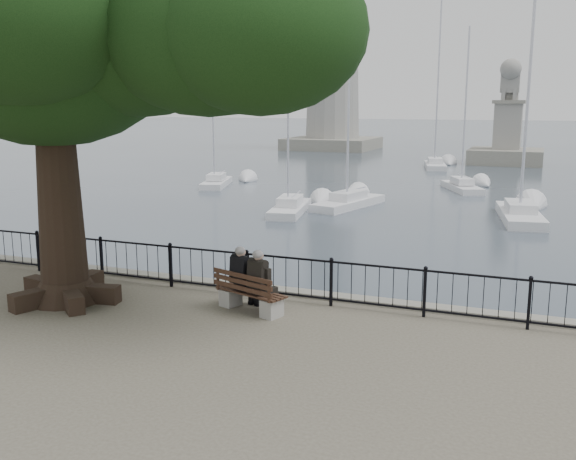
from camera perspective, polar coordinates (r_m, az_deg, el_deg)
The scene contains 14 objects.
harbor at distance 14.93m, azimuth 0.71°, elevation -7.58°, with size 260.00×260.00×1.20m.
railing at distance 14.17m, azimuth 0.00°, elevation -4.13°, with size 22.06×0.06×1.00m.
bench at distance 13.54m, azimuth -3.46°, elevation -6.02°, with size 1.72×0.99×0.87m.
person_left at distance 13.66m, azimuth -3.85°, elevation -4.42°, with size 0.54×0.75×1.38m.
person_right at distance 13.33m, azimuth -2.28°, elevation -4.81°, with size 0.54×0.75×1.38m.
tree at distance 14.21m, azimuth -17.58°, elevation 17.50°, with size 11.15×7.78×9.10m.
lighthouse at distance 76.14m, azimuth 4.08°, elevation 16.71°, with size 9.77×9.77×29.97m.
lion_monument at distance 60.28m, azimuth 18.89°, elevation 7.78°, with size 6.22×6.22×9.12m.
sailboat_a at distance 31.58m, azimuth 0.18°, elevation 2.12°, with size 2.35×5.18×10.06m.
sailboat_b at distance 33.41m, azimuth 5.40°, elevation 2.64°, with size 2.71×5.56×11.88m.
sailboat_c at distance 31.46m, azimuth 19.92°, elevation 1.45°, with size 2.54×6.10×11.81m.
sailboat_e at distance 42.12m, azimuth -6.39°, elevation 4.36°, with size 2.76×5.04×10.19m.
sailboat_f at distance 41.08m, azimuth 15.19°, elevation 3.85°, with size 3.15×4.93×9.90m.
sailboat_h at distance 54.85m, azimuth 12.93°, elevation 5.81°, with size 2.70×5.75×13.72m.
Camera 1 is at (5.04, -10.20, 4.32)m, focal length 40.00 mm.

